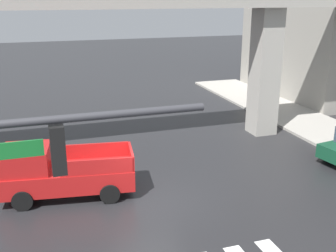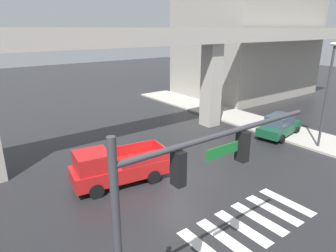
# 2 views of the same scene
# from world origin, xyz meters

# --- Properties ---
(ground_plane) EXTENTS (120.00, 120.00, 0.00)m
(ground_plane) POSITION_xyz_m (0.00, 0.00, 0.00)
(ground_plane) COLOR #232326
(elevated_overpass) EXTENTS (58.41, 2.22, 8.12)m
(elevated_overpass) POSITION_xyz_m (0.00, 6.13, 6.99)
(elevated_overpass) COLOR #ADA89E
(elevated_overpass) RESTS_ON ground
(pickup_truck) EXTENTS (5.32, 2.62, 2.08)m
(pickup_truck) POSITION_xyz_m (-3.12, 1.63, 0.99)
(pickup_truck) COLOR red
(pickup_truck) RESTS_ON ground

